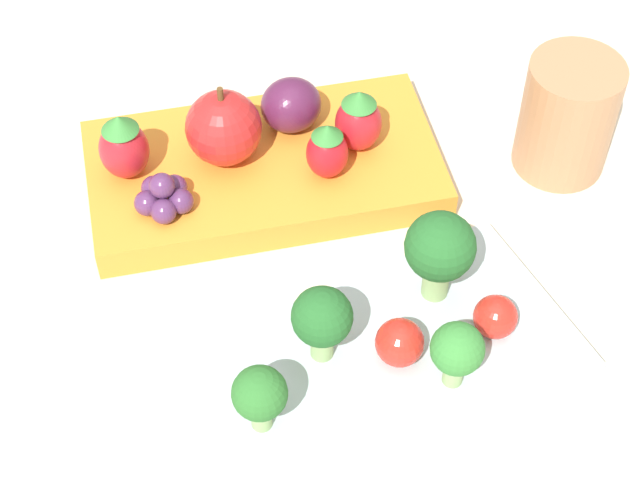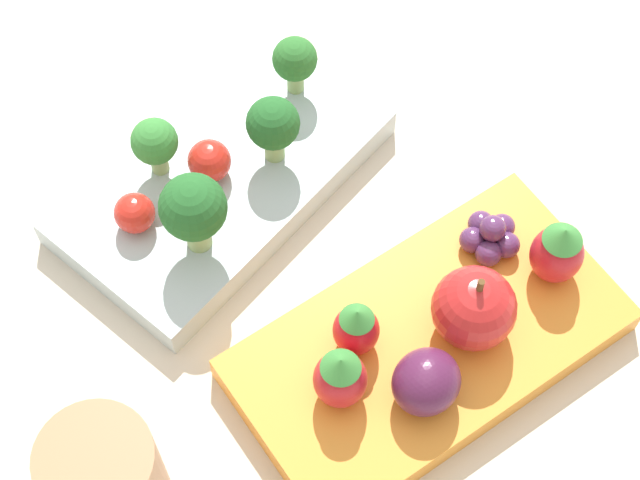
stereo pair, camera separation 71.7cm
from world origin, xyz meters
name	(u,v)px [view 2 (the right image)]	position (x,y,z in m)	size (l,w,h in m)	color
ground_plane	(325,261)	(0.00, 0.00, 0.00)	(4.00, 4.00, 0.00)	beige
bento_box_savoury	(221,177)	(-0.01, 0.09, 0.01)	(0.22, 0.14, 0.02)	silver
bento_box_fruit	(428,344)	(0.00, -0.09, 0.01)	(0.25, 0.16, 0.02)	orange
broccoli_floret_0	(273,125)	(0.02, 0.07, 0.06)	(0.03, 0.03, 0.05)	#93B770
broccoli_floret_1	(193,209)	(-0.05, 0.05, 0.06)	(0.04, 0.04, 0.06)	#93B770
broccoli_floret_2	(155,143)	(-0.04, 0.11, 0.05)	(0.03, 0.03, 0.05)	#93B770
broccoli_floret_3	(295,61)	(0.07, 0.10, 0.05)	(0.03, 0.03, 0.05)	#93B770
cherry_tomato_0	(135,213)	(-0.07, 0.09, 0.04)	(0.03, 0.03, 0.03)	red
cherry_tomato_1	(209,161)	(-0.02, 0.09, 0.04)	(0.03, 0.03, 0.03)	red
apple	(474,308)	(0.02, -0.10, 0.05)	(0.05, 0.05, 0.06)	red
strawberry_0	(340,377)	(-0.06, -0.07, 0.04)	(0.03, 0.03, 0.05)	red
strawberry_1	(558,252)	(0.08, -0.11, 0.05)	(0.03, 0.03, 0.05)	red
strawberry_2	(356,328)	(-0.03, -0.06, 0.04)	(0.03, 0.03, 0.04)	red
plum	(426,382)	(-0.03, -0.11, 0.04)	(0.04, 0.04, 0.04)	#511E42
grape_cluster	(491,236)	(0.07, -0.07, 0.03)	(0.04, 0.04, 0.03)	#562D5B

